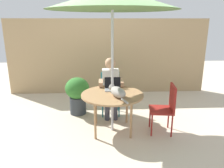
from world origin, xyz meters
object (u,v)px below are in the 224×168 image
(laptop, at_px, (113,86))
(patio_table, at_px, (112,97))
(cat, at_px, (117,92))
(potted_plant_near_fence, at_px, (77,93))
(chair_empty, at_px, (166,105))
(person_seated, at_px, (111,84))
(chair_occupied, at_px, (110,90))

(laptop, bearing_deg, patio_table, -94.87)
(cat, height_order, potted_plant_near_fence, cat)
(potted_plant_near_fence, bearing_deg, cat, -50.57)
(chair_empty, relative_size, cat, 1.42)
(chair_empty, xyz_separation_m, person_seated, (-0.94, 0.78, 0.17))
(patio_table, xyz_separation_m, chair_empty, (0.94, -0.12, -0.13))
(patio_table, bearing_deg, person_seated, 90.00)
(chair_empty, bearing_deg, laptop, 157.03)
(chair_occupied, height_order, potted_plant_near_fence, chair_occupied)
(chair_empty, height_order, laptop, laptop)
(chair_occupied, height_order, laptop, laptop)
(chair_occupied, bearing_deg, chair_empty, -44.88)
(chair_empty, relative_size, person_seated, 0.72)
(patio_table, relative_size, chair_occupied, 1.24)
(person_seated, bearing_deg, laptop, -86.65)
(cat, relative_size, potted_plant_near_fence, 0.78)
(chair_occupied, bearing_deg, cat, -85.49)
(cat, distance_m, potted_plant_near_fence, 1.26)
(person_seated, bearing_deg, patio_table, -90.00)
(laptop, height_order, cat, laptop)
(person_seated, height_order, potted_plant_near_fence, person_seated)
(laptop, xyz_separation_m, potted_plant_near_fence, (-0.72, 0.53, -0.30))
(chair_occupied, relative_size, laptop, 2.93)
(person_seated, relative_size, laptop, 4.06)
(patio_table, relative_size, chair_empty, 1.24)
(patio_table, xyz_separation_m, person_seated, (0.00, 0.66, 0.04))
(laptop, bearing_deg, chair_empty, -22.97)
(patio_table, height_order, cat, cat)
(chair_occupied, xyz_separation_m, cat, (0.08, -0.96, 0.27))
(chair_occupied, height_order, chair_empty, same)
(patio_table, relative_size, cat, 1.76)
(patio_table, distance_m, potted_plant_near_fence, 1.07)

